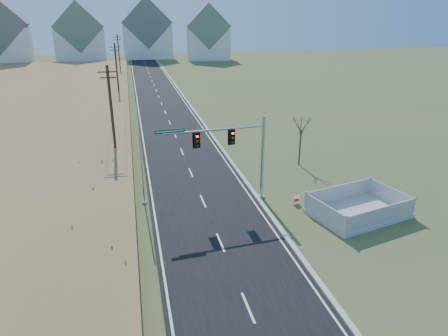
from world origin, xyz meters
TOP-DOWN VIEW (x-y plane):
  - ground at (0.00, 0.00)m, footprint 260.00×260.00m
  - road at (0.00, 50.00)m, footprint 8.00×180.00m
  - curb at (4.15, 50.00)m, footprint 0.30×180.00m
  - utility_pole_near at (-6.50, 15.00)m, footprint 1.80×0.26m
  - utility_pole_mid at (-6.50, 45.00)m, footprint 1.80×0.26m
  - utility_pole_far at (-6.50, 75.00)m, footprint 1.80×0.26m
  - condo_nnw at (-18.00, 108.00)m, footprint 14.93×11.17m
  - condo_n at (2.00, 112.00)m, footprint 15.27×10.20m
  - condo_ne at (20.00, 104.00)m, footprint 14.12×10.51m
  - traffic_signal_mast at (2.68, 3.57)m, footprint 8.08×0.89m
  - fence_enclosure at (10.27, -0.47)m, footprint 7.22×5.72m
  - open_sign at (6.66, 2.00)m, footprint 0.53×0.17m
  - flagpole at (-4.30, 4.74)m, footprint 0.34×0.34m
  - bare_tree at (10.22, 9.81)m, footprint 1.83×1.83m

SIDE VIEW (x-z plane):
  - ground at x=0.00m, z-range 0.00..0.00m
  - road at x=0.00m, z-range 0.00..0.06m
  - curb at x=4.15m, z-range 0.00..0.18m
  - fence_enclosure at x=10.27m, z-range -0.44..1.02m
  - open_sign at x=6.66m, z-range 0.02..0.69m
  - flagpole at x=-4.30m, z-range -0.76..6.77m
  - bare_tree at x=10.22m, z-range 1.48..6.33m
  - traffic_signal_mast at x=2.68m, z-range 0.81..7.25m
  - utility_pole_near at x=-6.50m, z-range 0.18..9.18m
  - utility_pole_mid at x=-6.50m, z-range 0.18..9.18m
  - utility_pole_far at x=-6.50m, z-range 0.18..9.18m
  - condo_ne at x=20.00m, z-range -1.42..15.10m
  - condo_nnw at x=-18.00m, z-range -1.58..15.45m
  - condo_n at x=2.00m, z-range -1.66..16.88m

